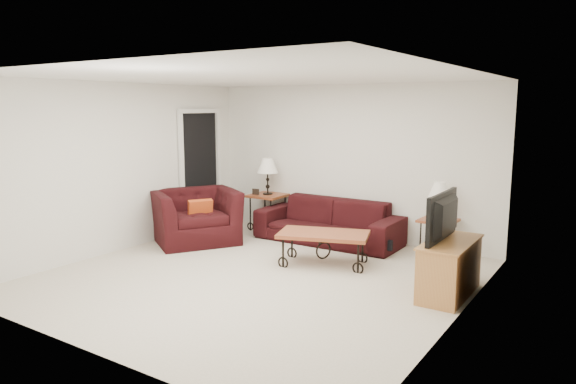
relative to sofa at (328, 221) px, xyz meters
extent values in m
plane|color=beige|center=(0.10, -2.02, -0.34)|extent=(5.00, 5.00, 0.00)
cube|color=silver|center=(0.10, 0.48, 0.91)|extent=(5.00, 0.02, 2.50)
cube|color=silver|center=(0.10, -4.52, 0.91)|extent=(5.00, 0.02, 2.50)
cube|color=silver|center=(-2.40, -2.02, 0.91)|extent=(0.02, 5.00, 2.50)
cube|color=silver|center=(2.60, -2.02, 0.91)|extent=(0.02, 5.00, 2.50)
plane|color=white|center=(0.10, -2.02, 2.16)|extent=(5.00, 5.00, 0.00)
cube|color=black|center=(-2.37, -0.37, 0.68)|extent=(0.08, 0.94, 2.04)
imported|color=black|center=(0.00, 0.00, 0.00)|extent=(2.32, 0.91, 0.68)
cube|color=#994226|center=(-1.31, 0.18, -0.02)|extent=(0.59, 0.59, 0.63)
cube|color=#994226|center=(1.71, 0.18, -0.07)|extent=(0.52, 0.52, 0.54)
cube|color=black|center=(-1.46, 0.03, 0.34)|extent=(0.13, 0.04, 0.11)
cube|color=black|center=(1.86, 0.03, 0.25)|extent=(0.11, 0.04, 0.09)
cube|color=#994226|center=(0.54, -1.11, -0.11)|extent=(1.35, 1.00, 0.45)
imported|color=black|center=(-1.78, -1.15, 0.08)|extent=(1.63, 1.68, 0.83)
cube|color=#B44117|center=(-1.63, -1.20, 0.18)|extent=(0.29, 0.37, 0.38)
cube|color=#AF7F41|center=(2.33, -1.36, -0.02)|extent=(0.44, 1.07, 0.64)
imported|color=black|center=(2.31, -1.36, 0.58)|extent=(0.13, 0.96, 0.55)
ellipsoid|color=black|center=(1.11, -0.20, -0.11)|extent=(0.40, 0.33, 0.46)
camera|label=1|loc=(3.96, -7.22, 1.81)|focal=32.89mm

